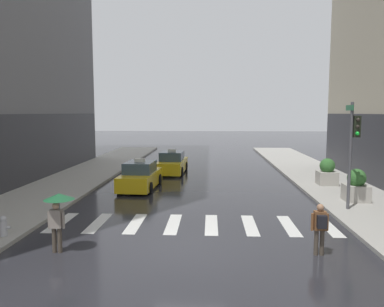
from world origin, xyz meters
The scene contains 10 objects.
ground_plane centered at (0.00, 0.00, 0.00)m, with size 160.00×160.00×0.00m, color #26262B.
crosswalk_markings centered at (0.00, 3.00, 0.00)m, with size 11.30×2.80×0.01m.
traffic_light_pole centered at (7.04, 5.21, 3.26)m, with size 0.44×0.84×4.80m.
taxi_lead centered at (-3.42, 9.98, 0.72)m, with size 2.10×4.62×1.80m.
taxi_second centered at (-2.12, 15.82, 0.72)m, with size 2.10×4.62×1.80m.
pedestrian_with_umbrella centered at (-4.12, -0.29, 1.52)m, with size 0.96×0.96×1.94m.
pedestrian_with_backpack centered at (4.16, -0.12, 0.97)m, with size 0.55×0.43×1.65m.
fire_hydrant centered at (-6.56, 0.80, 0.51)m, with size 0.48×0.24×0.72m.
planter_near_corner centered at (7.89, 6.80, 0.87)m, with size 1.10×1.10×1.60m.
planter_mid_block centered at (7.76, 11.04, 0.87)m, with size 1.10×1.10×1.60m.
Camera 1 is at (0.72, -11.75, 4.49)m, focal length 35.17 mm.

